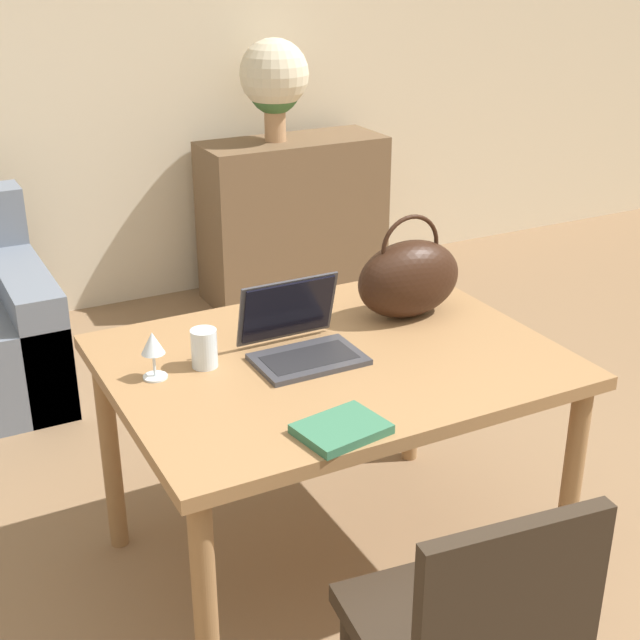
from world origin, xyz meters
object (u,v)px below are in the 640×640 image
Objects in this scene: drinking_glass at (204,348)px; flower_vase at (274,80)px; laptop at (299,335)px; wine_glass at (153,346)px; handbag at (409,278)px; chair at (472,632)px.

flower_vase is at bearing 60.28° from drinking_glass.
wine_glass is (-0.42, 0.04, 0.04)m from laptop.
handbag reaches higher than drinking_glass.
drinking_glass reaches higher than chair.
chair is at bearing -115.04° from handbag.
laptop is 2.23× the size of wine_glass.
drinking_glass is at bearing 1.48° from wine_glass.
wine_glass is 0.86m from handbag.
handbag is 0.68× the size of flower_vase.
handbag reaches higher than wine_glass.
laptop is 0.58× the size of flower_vase.
handbag reaches higher than chair.
wine_glass is 0.39× the size of handbag.
chair is 1.06m from drinking_glass.
laptop is at bearing -168.08° from handbag.
drinking_glass is 0.71m from handbag.
laptop is 0.86× the size of handbag.
laptop reaches higher than chair.
flower_vase reaches higher than handbag.
drinking_glass is at bearing 109.65° from chair.
drinking_glass is 0.21× the size of flower_vase.
handbag is (0.86, 0.05, 0.03)m from wine_glass.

